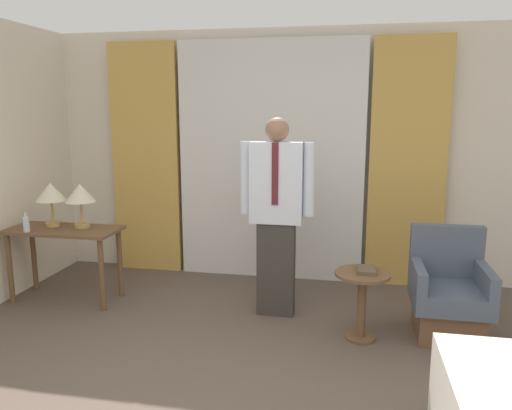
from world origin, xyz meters
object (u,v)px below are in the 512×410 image
Objects in this scene: person at (277,210)px; book at (366,270)px; table_lamp_left at (51,194)px; bottle_near_edge at (26,224)px; table_lamp_right at (80,195)px; armchair at (448,297)px; desk at (64,241)px; side_table at (362,294)px.

book is (0.79, -0.36, -0.39)m from person.
table_lamp_left is 2.34× the size of bottle_near_edge.
book is (2.71, -0.39, -0.46)m from table_lamp_right.
armchair is at bearing 15.55° from book.
table_lamp_right reaches higher than desk.
table_lamp_right is 2.78m from book.
desk is 2.11m from person.
desk is 0.60× the size of person.
book is (0.03, 0.03, 0.20)m from side_table.
bottle_near_edge is 0.10× the size of person.
table_lamp_left reaches higher than book.
bottle_near_edge is (-0.26, -0.19, 0.20)m from desk.
armchair is (3.39, -0.20, -0.72)m from table_lamp_right.
armchair is at bearing -1.91° from desk.
book is (3.13, -0.12, -0.21)m from bottle_near_edge.
book is (3.02, -0.39, -0.46)m from table_lamp_left.
armchair is at bearing 1.01° from bottle_near_edge.
side_table is (-0.71, -0.22, 0.06)m from armchair.
armchair reaches higher than desk.
armchair is at bearing -6.71° from person.
person is 8.54× the size of book.
table_lamp_left is 2.06× the size of book.
side_table is (2.84, -0.34, -0.21)m from desk.
table_lamp_left reaches higher than side_table.
table_lamp_left is at bearing 172.05° from side_table.
table_lamp_left is 0.76× the size of side_table.
person reaches higher than armchair.
table_lamp_left is at bearing 172.68° from book.
person reaches higher than table_lamp_left.
desk is 0.48m from table_lamp_right.
book is at bearing -24.57° from person.
side_table is (3.00, -0.42, -0.66)m from table_lamp_left.
desk is at bearing -152.48° from table_lamp_right.
book is at bearing -2.23° from bottle_near_edge.
bottle_near_edge is at bearing -144.63° from desk.
bottle_near_edge is at bearing 177.20° from side_table.
side_table is at bearing -6.76° from desk.
bottle_near_edge is 0.21× the size of armchair.
side_table is at bearing -2.80° from bottle_near_edge.
book reaches higher than side_table.
table_lamp_right is 2.06× the size of book.
bottle_near_edge is 0.32× the size of side_table.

